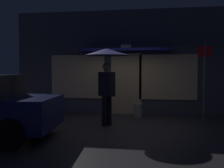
{
  "coord_description": "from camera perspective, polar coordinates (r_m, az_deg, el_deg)",
  "views": [
    {
      "loc": [
        1.17,
        -7.79,
        1.63
      ],
      "look_at": [
        -0.15,
        0.02,
        1.2
      ],
      "focal_mm": 44.59,
      "sensor_mm": 36.0,
      "label": 1
    }
  ],
  "objects": [
    {
      "name": "ground_plane",
      "position": [
        8.04,
        1.07,
        -8.62
      ],
      "size": [
        18.0,
        18.0,
        0.0
      ],
      "primitive_type": "plane",
      "color": "#38353A"
    },
    {
      "name": "person_with_umbrella",
      "position": [
        7.95,
        -1.11,
        4.3
      ],
      "size": [
        1.27,
        1.27,
        2.22
      ],
      "rotation": [
        0.0,
        0.0,
        2.56
      ],
      "color": "black",
      "rests_on": "ground"
    },
    {
      "name": "sidewalk_bollard",
      "position": [
        9.52,
        5.35,
        -5.39
      ],
      "size": [
        0.28,
        0.28,
        0.46
      ],
      "primitive_type": "cylinder",
      "color": "#B2A899",
      "rests_on": "ground"
    },
    {
      "name": "street_sign_post",
      "position": [
        8.57,
        18.45,
        1.1
      ],
      "size": [
        0.4,
        0.07,
        2.39
      ],
      "color": "#595B60",
      "rests_on": "ground"
    },
    {
      "name": "building_facade",
      "position": [
        10.19,
        3.02,
        4.39
      ],
      "size": [
        8.31,
        1.0,
        3.76
      ],
      "color": "#4C4C56",
      "rests_on": "ground"
    }
  ]
}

